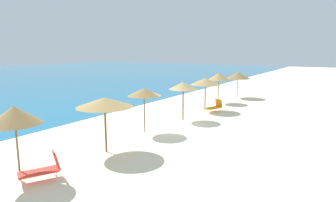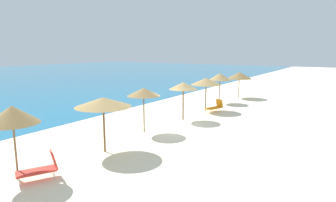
{
  "view_description": "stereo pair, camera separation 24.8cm",
  "coord_description": "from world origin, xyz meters",
  "px_view_note": "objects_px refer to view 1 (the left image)",
  "views": [
    {
      "loc": [
        -15.21,
        -9.45,
        4.89
      ],
      "look_at": [
        1.51,
        1.04,
        1.43
      ],
      "focal_mm": 30.93,
      "sensor_mm": 36.0,
      "label": 1
    },
    {
      "loc": [
        -15.08,
        -9.66,
        4.89
      ],
      "look_at": [
        1.51,
        1.04,
        1.43
      ],
      "focal_mm": 30.93,
      "sensor_mm": 36.0,
      "label": 2
    }
  ],
  "objects_px": {
    "beach_umbrella_6": "(219,77)",
    "beach_umbrella_7": "(238,75)",
    "beach_umbrella_1": "(14,115)",
    "lounge_chair_0": "(215,107)",
    "lounge_chair_1": "(44,169)",
    "beach_umbrella_3": "(144,92)",
    "beach_umbrella_2": "(105,102)",
    "beach_umbrella_4": "(183,86)",
    "beach_umbrella_5": "(205,81)"
  },
  "relations": [
    {
      "from": "beach_umbrella_1",
      "to": "beach_umbrella_3",
      "type": "distance_m",
      "value": 7.87
    },
    {
      "from": "beach_umbrella_3",
      "to": "lounge_chair_1",
      "type": "height_order",
      "value": "beach_umbrella_3"
    },
    {
      "from": "lounge_chair_0",
      "to": "beach_umbrella_1",
      "type": "bearing_deg",
      "value": 102.23
    },
    {
      "from": "lounge_chair_0",
      "to": "beach_umbrella_2",
      "type": "bearing_deg",
      "value": 103.17
    },
    {
      "from": "beach_umbrella_1",
      "to": "lounge_chair_0",
      "type": "bearing_deg",
      "value": -4.69
    },
    {
      "from": "beach_umbrella_5",
      "to": "beach_umbrella_2",
      "type": "bearing_deg",
      "value": -179.37
    },
    {
      "from": "beach_umbrella_6",
      "to": "lounge_chair_1",
      "type": "relative_size",
      "value": 1.75
    },
    {
      "from": "beach_umbrella_3",
      "to": "beach_umbrella_7",
      "type": "distance_m",
      "value": 15.69
    },
    {
      "from": "beach_umbrella_1",
      "to": "lounge_chair_0",
      "type": "relative_size",
      "value": 1.76
    },
    {
      "from": "beach_umbrella_2",
      "to": "beach_umbrella_3",
      "type": "height_order",
      "value": "beach_umbrella_3"
    },
    {
      "from": "beach_umbrella_2",
      "to": "beach_umbrella_5",
      "type": "xyz_separation_m",
      "value": [
        11.6,
        0.13,
        -0.05
      ]
    },
    {
      "from": "beach_umbrella_3",
      "to": "lounge_chair_0",
      "type": "relative_size",
      "value": 1.64
    },
    {
      "from": "beach_umbrella_4",
      "to": "beach_umbrella_3",
      "type": "bearing_deg",
      "value": 174.26
    },
    {
      "from": "beach_umbrella_4",
      "to": "beach_umbrella_7",
      "type": "distance_m",
      "value": 11.66
    },
    {
      "from": "beach_umbrella_2",
      "to": "beach_umbrella_3",
      "type": "bearing_deg",
      "value": 7.36
    },
    {
      "from": "beach_umbrella_5",
      "to": "beach_umbrella_7",
      "type": "bearing_deg",
      "value": -0.39
    },
    {
      "from": "beach_umbrella_2",
      "to": "lounge_chair_1",
      "type": "relative_size",
      "value": 1.69
    },
    {
      "from": "beach_umbrella_1",
      "to": "lounge_chair_1",
      "type": "bearing_deg",
      "value": -54.75
    },
    {
      "from": "beach_umbrella_1",
      "to": "lounge_chair_0",
      "type": "xyz_separation_m",
      "value": [
        15.62,
        -1.28,
        -2.14
      ]
    },
    {
      "from": "beach_umbrella_1",
      "to": "beach_umbrella_6",
      "type": "distance_m",
      "value": 19.65
    },
    {
      "from": "beach_umbrella_1",
      "to": "beach_umbrella_2",
      "type": "xyz_separation_m",
      "value": [
        4.08,
        -0.53,
        -0.1
      ]
    },
    {
      "from": "beach_umbrella_3",
      "to": "lounge_chair_0",
      "type": "height_order",
      "value": "beach_umbrella_3"
    },
    {
      "from": "beach_umbrella_1",
      "to": "beach_umbrella_7",
      "type": "xyz_separation_m",
      "value": [
        23.55,
        -0.45,
        -0.22
      ]
    },
    {
      "from": "beach_umbrella_1",
      "to": "beach_umbrella_4",
      "type": "relative_size",
      "value": 1.08
    },
    {
      "from": "beach_umbrella_6",
      "to": "beach_umbrella_7",
      "type": "distance_m",
      "value": 3.94
    },
    {
      "from": "beach_umbrella_3",
      "to": "beach_umbrella_6",
      "type": "distance_m",
      "value": 11.78
    },
    {
      "from": "beach_umbrella_2",
      "to": "lounge_chair_0",
      "type": "distance_m",
      "value": 11.75
    },
    {
      "from": "beach_umbrella_4",
      "to": "beach_umbrella_6",
      "type": "height_order",
      "value": "beach_umbrella_6"
    },
    {
      "from": "lounge_chair_0",
      "to": "lounge_chair_1",
      "type": "bearing_deg",
      "value": 104.83
    },
    {
      "from": "beach_umbrella_7",
      "to": "lounge_chair_1",
      "type": "distance_m",
      "value": 23.11
    },
    {
      "from": "beach_umbrella_6",
      "to": "lounge_chair_1",
      "type": "bearing_deg",
      "value": -177.57
    },
    {
      "from": "beach_umbrella_6",
      "to": "beach_umbrella_4",
      "type": "bearing_deg",
      "value": -176.17
    },
    {
      "from": "beach_umbrella_5",
      "to": "beach_umbrella_7",
      "type": "height_order",
      "value": "beach_umbrella_5"
    },
    {
      "from": "beach_umbrella_3",
      "to": "beach_umbrella_5",
      "type": "bearing_deg",
      "value": -2.64
    },
    {
      "from": "beach_umbrella_7",
      "to": "lounge_chair_0",
      "type": "bearing_deg",
      "value": -174.03
    },
    {
      "from": "beach_umbrella_1",
      "to": "beach_umbrella_6",
      "type": "xyz_separation_m",
      "value": [
        19.65,
        0.08,
        -0.09
      ]
    },
    {
      "from": "beach_umbrella_2",
      "to": "beach_umbrella_4",
      "type": "xyz_separation_m",
      "value": [
        7.81,
        0.09,
        -0.03
      ]
    },
    {
      "from": "beach_umbrella_4",
      "to": "beach_umbrella_7",
      "type": "xyz_separation_m",
      "value": [
        11.66,
        -0.01,
        -0.1
      ]
    },
    {
      "from": "beach_umbrella_1",
      "to": "beach_umbrella_4",
      "type": "bearing_deg",
      "value": -2.13
    },
    {
      "from": "lounge_chair_1",
      "to": "beach_umbrella_3",
      "type": "bearing_deg",
      "value": -57.74
    },
    {
      "from": "beach_umbrella_5",
      "to": "lounge_chair_1",
      "type": "distance_m",
      "value": 15.29
    },
    {
      "from": "lounge_chair_0",
      "to": "beach_umbrella_4",
      "type": "bearing_deg",
      "value": 94.24
    },
    {
      "from": "lounge_chair_0",
      "to": "beach_umbrella_5",
      "type": "bearing_deg",
      "value": 12.85
    },
    {
      "from": "beach_umbrella_3",
      "to": "beach_umbrella_4",
      "type": "height_order",
      "value": "beach_umbrella_3"
    },
    {
      "from": "beach_umbrella_2",
      "to": "beach_umbrella_6",
      "type": "distance_m",
      "value": 15.58
    },
    {
      "from": "beach_umbrella_6",
      "to": "beach_umbrella_5",
      "type": "bearing_deg",
      "value": -173.15
    },
    {
      "from": "beach_umbrella_4",
      "to": "beach_umbrella_6",
      "type": "bearing_deg",
      "value": 3.83
    },
    {
      "from": "beach_umbrella_2",
      "to": "beach_umbrella_7",
      "type": "xyz_separation_m",
      "value": [
        19.47,
        0.07,
        -0.13
      ]
    },
    {
      "from": "beach_umbrella_1",
      "to": "beach_umbrella_3",
      "type": "xyz_separation_m",
      "value": [
        7.87,
        -0.04,
        -0.1
      ]
    },
    {
      "from": "beach_umbrella_4",
      "to": "lounge_chair_1",
      "type": "height_order",
      "value": "beach_umbrella_4"
    }
  ]
}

